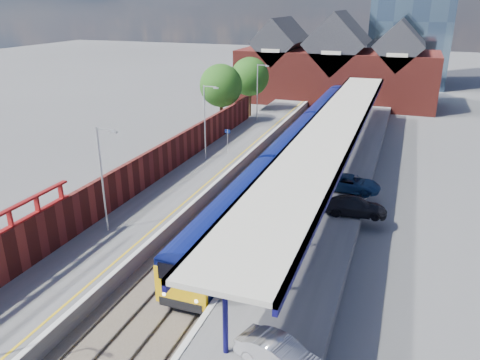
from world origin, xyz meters
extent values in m
plane|color=#5B5B5E|center=(0.00, 30.00, 0.00)|extent=(240.00, 240.00, 0.00)
cube|color=#473D33|center=(0.00, 20.00, 0.03)|extent=(6.00, 76.00, 0.06)
cube|color=slate|center=(-2.22, 20.00, 0.12)|extent=(0.07, 76.00, 0.14)
cube|color=slate|center=(-0.78, 20.00, 0.12)|extent=(0.07, 76.00, 0.14)
cube|color=slate|center=(0.78, 20.00, 0.12)|extent=(0.07, 76.00, 0.14)
cube|color=slate|center=(2.22, 20.00, 0.12)|extent=(0.07, 76.00, 0.14)
cube|color=#565659|center=(-5.50, 20.00, 0.50)|extent=(5.00, 76.00, 1.00)
cube|color=#565659|center=(6.00, 20.00, 0.50)|extent=(6.00, 76.00, 1.00)
cube|color=silver|center=(-3.15, 20.00, 1.02)|extent=(0.30, 76.00, 0.05)
cube|color=silver|center=(3.15, 20.00, 1.02)|extent=(0.30, 76.00, 0.05)
cube|color=yellow|center=(-3.75, 20.00, 1.01)|extent=(0.14, 76.00, 0.01)
cube|color=#0C1455|center=(1.50, 8.68, 1.90)|extent=(2.81, 16.00, 2.50)
cube|color=#0C1455|center=(1.50, 8.68, 3.15)|extent=(2.81, 16.00, 0.60)
cube|color=#0C1455|center=(1.50, 25.28, 1.90)|extent=(2.81, 16.00, 2.50)
cube|color=#0C1455|center=(1.50, 25.28, 3.15)|extent=(2.81, 16.00, 0.60)
cube|color=#0C1455|center=(1.50, 41.88, 1.90)|extent=(2.81, 16.00, 2.50)
cube|color=#0C1455|center=(1.50, 41.88, 3.15)|extent=(2.81, 16.00, 0.60)
cube|color=#0C1455|center=(1.50, 58.48, 1.90)|extent=(2.81, 16.00, 2.50)
cube|color=#0C1455|center=(1.50, 58.48, 3.15)|extent=(2.81, 16.00, 0.60)
cube|color=black|center=(0.08, 33.58, 2.35)|extent=(0.04, 60.54, 0.70)
cube|color=orange|center=(0.07, 33.58, 1.55)|extent=(0.03, 55.27, 0.30)
cube|color=red|center=(0.06, 33.58, 1.30)|extent=(0.03, 55.27, 0.30)
cube|color=#F2B20C|center=(1.50, 0.76, 1.70)|extent=(2.82, 0.30, 2.10)
cube|color=black|center=(1.50, 0.66, 2.55)|extent=(2.30, 0.16, 0.90)
cube|color=black|center=(1.50, 3.08, 0.30)|extent=(2.00, 2.40, 0.60)
cube|color=black|center=(1.50, 64.08, 0.30)|extent=(2.00, 2.40, 0.60)
cylinder|color=#0F0D50|center=(5.00, -2.00, 3.10)|extent=(0.24, 0.24, 4.20)
cylinder|color=#0F0D50|center=(5.00, 3.00, 3.10)|extent=(0.24, 0.24, 4.20)
cylinder|color=#0F0D50|center=(5.00, 8.00, 3.10)|extent=(0.24, 0.24, 4.20)
cylinder|color=#0F0D50|center=(5.00, 13.00, 3.10)|extent=(0.24, 0.24, 4.20)
cylinder|color=#0F0D50|center=(5.00, 18.00, 3.10)|extent=(0.24, 0.24, 4.20)
cylinder|color=#0F0D50|center=(5.00, 23.00, 3.10)|extent=(0.24, 0.24, 4.20)
cylinder|color=#0F0D50|center=(5.00, 28.00, 3.10)|extent=(0.24, 0.24, 4.20)
cylinder|color=#0F0D50|center=(5.00, 33.00, 3.10)|extent=(0.24, 0.24, 4.20)
cylinder|color=#0F0D50|center=(5.00, 38.00, 3.10)|extent=(0.24, 0.24, 4.20)
cylinder|color=#0F0D50|center=(5.00, 43.00, 3.10)|extent=(0.24, 0.24, 4.20)
cube|color=beige|center=(5.50, 22.00, 5.35)|extent=(4.50, 52.00, 0.25)
cube|color=#0F0D50|center=(3.35, 22.00, 5.20)|extent=(0.20, 52.00, 0.55)
cube|color=#0F0D50|center=(7.65, 22.00, 5.20)|extent=(0.20, 52.00, 0.55)
cylinder|color=#A5A8AA|center=(-6.50, 6.00, 4.50)|extent=(0.12, 0.12, 7.00)
cube|color=#A5A8AA|center=(-5.90, 6.00, 7.90)|extent=(1.20, 0.08, 0.08)
cube|color=#A5A8AA|center=(-5.30, 6.00, 7.80)|extent=(0.45, 0.18, 0.12)
cylinder|color=#A5A8AA|center=(-6.50, 22.00, 4.50)|extent=(0.12, 0.12, 7.00)
cube|color=#A5A8AA|center=(-5.90, 22.00, 7.90)|extent=(1.20, 0.08, 0.08)
cube|color=#A5A8AA|center=(-5.30, 22.00, 7.80)|extent=(0.45, 0.18, 0.12)
cylinder|color=#A5A8AA|center=(-6.50, 38.00, 4.50)|extent=(0.12, 0.12, 7.00)
cube|color=#A5A8AA|center=(-5.90, 38.00, 7.90)|extent=(1.20, 0.08, 0.08)
cube|color=#A5A8AA|center=(-5.30, 38.00, 7.80)|extent=(0.45, 0.18, 0.12)
cylinder|color=#A5A8AA|center=(-5.00, 24.00, 2.25)|extent=(0.08, 0.08, 2.50)
cube|color=#0C194C|center=(-5.00, 24.00, 3.30)|extent=(0.55, 0.06, 0.35)
cube|color=maroon|center=(-8.10, 14.00, 2.40)|extent=(0.35, 50.00, 2.80)
cube|color=maroon|center=(-8.10, 0.00, 4.30)|extent=(0.30, 0.12, 1.00)
cube|color=maroon|center=(-8.10, 2.00, 4.30)|extent=(0.30, 0.12, 1.00)
cube|color=maroon|center=(-8.10, 4.00, 4.30)|extent=(0.30, 0.12, 1.00)
cube|color=maroon|center=(0.00, 58.00, 4.00)|extent=(30.00, 12.00, 8.00)
cube|color=#232328|center=(-9.00, 58.00, 9.20)|extent=(7.13, 12.00, 7.13)
cube|color=#232328|center=(0.00, 58.00, 9.20)|extent=(9.16, 12.00, 9.16)
cube|color=#232328|center=(9.00, 58.00, 9.20)|extent=(7.13, 12.00, 7.13)
cube|color=beige|center=(-9.00, 51.95, 8.20)|extent=(2.80, 0.15, 0.50)
cube|color=beige|center=(0.00, 51.95, 8.20)|extent=(2.80, 0.15, 0.50)
cube|color=beige|center=(9.00, 51.95, 8.20)|extent=(2.80, 0.15, 0.50)
cylinder|color=#382314|center=(-10.50, 36.00, 2.00)|extent=(0.44, 0.44, 4.00)
sphere|color=#134512|center=(-10.50, 36.00, 5.50)|extent=(5.20, 5.20, 5.20)
sphere|color=#134512|center=(-9.70, 35.50, 4.80)|extent=(3.20, 3.20, 3.20)
cylinder|color=#382314|center=(-9.50, 44.00, 2.00)|extent=(0.44, 0.44, 4.00)
sphere|color=#134512|center=(-9.50, 44.00, 5.50)|extent=(5.20, 5.20, 5.20)
sphere|color=#134512|center=(-8.70, 43.50, 4.80)|extent=(3.20, 3.20, 3.20)
imported|color=silver|center=(7.47, -2.13, 1.64)|extent=(4.13, 2.51, 1.29)
imported|color=black|center=(8.50, 14.00, 1.64)|extent=(4.56, 2.25, 1.28)
imported|color=navy|center=(7.64, 18.37, 1.64)|extent=(4.72, 2.34, 1.29)
camera|label=1|loc=(11.06, -16.99, 15.15)|focal=35.00mm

